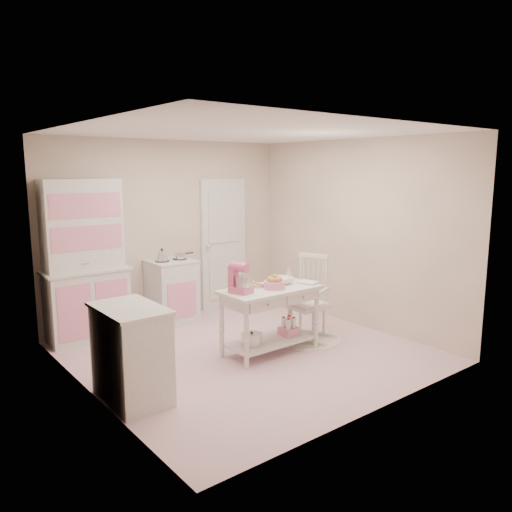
# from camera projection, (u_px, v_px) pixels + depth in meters

# --- Properties ---
(room_shell) EXTENTS (3.84, 3.84, 2.62)m
(room_shell) POSITION_uv_depth(u_px,v_px,m) (248.00, 216.00, 5.76)
(room_shell) COLOR pink
(room_shell) RESTS_ON ground
(door) EXTENTS (0.82, 0.05, 2.04)m
(door) POSITION_uv_depth(u_px,v_px,m) (224.00, 244.00, 7.89)
(door) COLOR white
(door) RESTS_ON ground
(hutch) EXTENTS (1.06, 0.50, 2.08)m
(hutch) POSITION_uv_depth(u_px,v_px,m) (85.00, 261.00, 6.33)
(hutch) COLOR white
(hutch) RESTS_ON ground
(stove) EXTENTS (0.62, 0.57, 0.92)m
(stove) POSITION_uv_depth(u_px,v_px,m) (172.00, 292.00, 7.12)
(stove) COLOR white
(stove) RESTS_ON ground
(base_cabinet) EXTENTS (0.54, 0.84, 0.92)m
(base_cabinet) POSITION_uv_depth(u_px,v_px,m) (131.00, 354.00, 4.73)
(base_cabinet) COLOR white
(base_cabinet) RESTS_ON ground
(lace_rug) EXTENTS (0.92, 0.92, 0.01)m
(lace_rug) POSITION_uv_depth(u_px,v_px,m) (306.00, 338.00, 6.53)
(lace_rug) COLOR white
(lace_rug) RESTS_ON ground
(rocking_chair) EXTENTS (0.72, 0.85, 1.10)m
(rocking_chair) POSITION_uv_depth(u_px,v_px,m) (307.00, 298.00, 6.43)
(rocking_chair) COLOR white
(rocking_chair) RESTS_ON ground
(work_table) EXTENTS (1.20, 0.60, 0.80)m
(work_table) POSITION_uv_depth(u_px,v_px,m) (270.00, 320.00, 5.97)
(work_table) COLOR white
(work_table) RESTS_ON ground
(stand_mixer) EXTENTS (0.27, 0.32, 0.34)m
(stand_mixer) POSITION_uv_depth(u_px,v_px,m) (241.00, 278.00, 5.63)
(stand_mixer) COLOR #CD567D
(stand_mixer) RESTS_ON work_table
(cookie_tray) EXTENTS (0.34, 0.24, 0.02)m
(cookie_tray) POSITION_uv_depth(u_px,v_px,m) (251.00, 286.00, 5.95)
(cookie_tray) COLOR silver
(cookie_tray) RESTS_ON work_table
(bread_basket) EXTENTS (0.25, 0.25, 0.09)m
(bread_basket) POSITION_uv_depth(u_px,v_px,m) (274.00, 285.00, 5.87)
(bread_basket) COLOR pink
(bread_basket) RESTS_ON work_table
(mixing_bowl) EXTENTS (0.26, 0.26, 0.08)m
(mixing_bowl) POSITION_uv_depth(u_px,v_px,m) (282.00, 280.00, 6.11)
(mixing_bowl) COLOR white
(mixing_bowl) RESTS_ON work_table
(metal_pitcher) EXTENTS (0.10, 0.10, 0.17)m
(metal_pitcher) POSITION_uv_depth(u_px,v_px,m) (289.00, 274.00, 6.28)
(metal_pitcher) COLOR silver
(metal_pitcher) RESTS_ON work_table
(recipe_book) EXTENTS (0.23, 0.27, 0.02)m
(recipe_book) POSITION_uv_depth(u_px,v_px,m) (305.00, 284.00, 6.08)
(recipe_book) COLOR white
(recipe_book) RESTS_ON work_table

